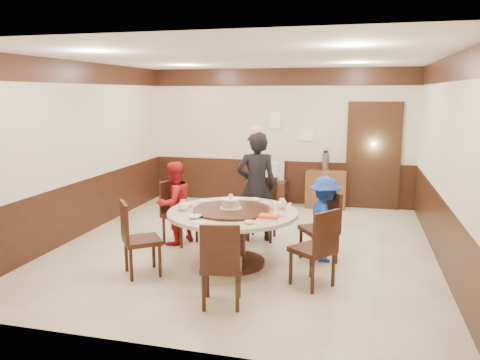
% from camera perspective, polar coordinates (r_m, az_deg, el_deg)
% --- Properties ---
extents(room, '(6.00, 6.04, 2.84)m').
position_cam_1_polar(room, '(6.97, 0.83, 0.43)').
color(room, beige).
rests_on(room, ground).
extents(banquet_table, '(1.75, 1.75, 0.78)m').
position_cam_1_polar(banquet_table, '(6.33, -0.90, -5.70)').
color(banquet_table, black).
rests_on(banquet_table, ground).
extents(chair_0, '(0.61, 0.61, 0.97)m').
position_cam_1_polar(chair_0, '(6.63, 9.73, -7.16)').
color(chair_0, black).
rests_on(chair_0, ground).
extents(chair_1, '(0.44, 0.45, 0.97)m').
position_cam_1_polar(chair_1, '(7.50, 2.68, -4.90)').
color(chair_1, black).
rests_on(chair_1, ground).
extents(chair_2, '(0.57, 0.57, 0.97)m').
position_cam_1_polar(chair_2, '(7.35, -7.43, -5.31)').
color(chair_2, black).
rests_on(chair_2, ground).
extents(chair_3, '(0.62, 0.62, 0.97)m').
position_cam_1_polar(chair_3, '(6.18, -12.01, -8.55)').
color(chair_3, black).
rests_on(chair_3, ground).
extents(chair_4, '(0.52, 0.53, 0.97)m').
position_cam_1_polar(chair_4, '(5.23, -2.25, -11.96)').
color(chair_4, black).
rests_on(chair_4, ground).
extents(chair_5, '(0.62, 0.62, 0.97)m').
position_cam_1_polar(chair_5, '(5.78, 8.96, -9.83)').
color(chair_5, black).
rests_on(chair_5, ground).
extents(person_standing, '(0.72, 0.58, 1.73)m').
position_cam_1_polar(person_standing, '(7.31, 2.02, -0.80)').
color(person_standing, black).
rests_on(person_standing, ground).
extents(person_red, '(0.73, 0.78, 1.29)m').
position_cam_1_polar(person_red, '(7.25, -8.03, -2.79)').
color(person_red, '#AE171C').
rests_on(person_red, ground).
extents(person_blue, '(0.70, 0.88, 1.19)m').
position_cam_1_polar(person_blue, '(6.58, 10.30, -4.70)').
color(person_blue, '#18379A').
rests_on(person_blue, ground).
extents(birthday_cake, '(0.29, 0.29, 0.20)m').
position_cam_1_polar(birthday_cake, '(6.28, -1.14, -2.85)').
color(birthday_cake, white).
rests_on(birthday_cake, banquet_table).
extents(teapot_left, '(0.17, 0.15, 0.13)m').
position_cam_1_polar(teapot_left, '(6.34, -6.95, -3.17)').
color(teapot_left, white).
rests_on(teapot_left, banquet_table).
extents(teapot_right, '(0.17, 0.15, 0.13)m').
position_cam_1_polar(teapot_right, '(6.39, 5.14, -3.01)').
color(teapot_right, white).
rests_on(teapot_right, banquet_table).
extents(bowl_0, '(0.15, 0.15, 0.04)m').
position_cam_1_polar(bowl_0, '(6.75, -4.41, -2.63)').
color(bowl_0, white).
rests_on(bowl_0, banquet_table).
extents(bowl_1, '(0.12, 0.12, 0.04)m').
position_cam_1_polar(bowl_1, '(5.66, 1.16, -5.19)').
color(bowl_1, white).
rests_on(bowl_1, banquet_table).
extents(bowl_2, '(0.17, 0.17, 0.04)m').
position_cam_1_polar(bowl_2, '(5.93, -5.53, -4.49)').
color(bowl_2, white).
rests_on(bowl_2, banquet_table).
extents(bowl_3, '(0.14, 0.14, 0.05)m').
position_cam_1_polar(bowl_3, '(6.01, 4.74, -4.24)').
color(bowl_3, white).
rests_on(bowl_3, banquet_table).
extents(bowl_4, '(0.15, 0.15, 0.04)m').
position_cam_1_polar(bowl_4, '(6.54, -6.35, -3.09)').
color(bowl_4, white).
rests_on(bowl_4, banquet_table).
extents(bowl_5, '(0.15, 0.15, 0.05)m').
position_cam_1_polar(bowl_5, '(6.79, 1.74, -2.47)').
color(bowl_5, white).
rests_on(bowl_5, banquet_table).
extents(saucer_near, '(0.18, 0.18, 0.01)m').
position_cam_1_polar(saucer_near, '(5.74, -5.03, -5.14)').
color(saucer_near, white).
rests_on(saucer_near, banquet_table).
extents(saucer_far, '(0.18, 0.18, 0.01)m').
position_cam_1_polar(saucer_far, '(6.65, 3.98, -2.94)').
color(saucer_far, white).
rests_on(saucer_far, banquet_table).
extents(shrimp_platter, '(0.30, 0.20, 0.06)m').
position_cam_1_polar(shrimp_platter, '(5.86, 3.56, -4.58)').
color(shrimp_platter, white).
rests_on(shrimp_platter, banquet_table).
extents(bottle_0, '(0.06, 0.06, 0.16)m').
position_cam_1_polar(bottle_0, '(6.10, 3.81, -3.46)').
color(bottle_0, white).
rests_on(bottle_0, banquet_table).
extents(bottle_1, '(0.06, 0.06, 0.16)m').
position_cam_1_polar(bottle_1, '(6.17, 5.32, -3.32)').
color(bottle_1, white).
rests_on(bottle_1, banquet_table).
extents(tv_stand, '(0.85, 0.45, 0.50)m').
position_cam_1_polar(tv_stand, '(9.80, 3.19, -1.54)').
color(tv_stand, black).
rests_on(tv_stand, ground).
extents(television, '(0.75, 0.23, 0.43)m').
position_cam_1_polar(television, '(9.72, 3.22, 1.14)').
color(television, gray).
rests_on(television, tv_stand).
extents(side_cabinet, '(0.80, 0.40, 0.75)m').
position_cam_1_polar(side_cabinet, '(9.65, 10.41, -1.13)').
color(side_cabinet, brown).
rests_on(side_cabinet, ground).
extents(thermos, '(0.15, 0.15, 0.38)m').
position_cam_1_polar(thermos, '(9.56, 10.39, 2.19)').
color(thermos, silver).
rests_on(thermos, side_cabinet).
extents(notice_left, '(0.25, 0.00, 0.35)m').
position_cam_1_polar(notice_left, '(9.78, 4.26, 7.30)').
color(notice_left, white).
rests_on(notice_left, room).
extents(notice_right, '(0.30, 0.00, 0.22)m').
position_cam_1_polar(notice_right, '(9.71, 8.03, 5.42)').
color(notice_right, white).
rests_on(notice_right, room).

